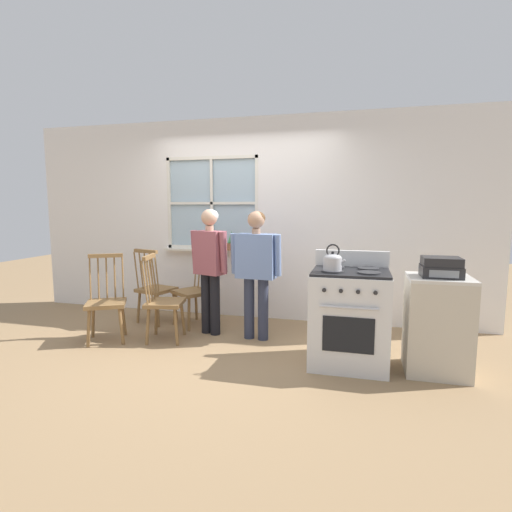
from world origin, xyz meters
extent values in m
plane|color=#937551|center=(0.00, 0.00, 0.00)|extent=(16.00, 16.00, 0.00)
cube|color=white|center=(-2.18, 1.40, 1.35)|extent=(2.04, 0.06, 2.70)
cube|color=white|center=(1.68, 1.40, 1.35)|extent=(3.03, 0.06, 2.70)
cube|color=white|center=(-0.50, 1.40, 0.47)|extent=(1.33, 0.06, 0.94)
cube|color=white|center=(-0.50, 1.40, 2.45)|extent=(1.33, 0.06, 0.49)
cube|color=silver|center=(-0.50, 1.32, 0.92)|extent=(1.39, 0.10, 0.03)
cube|color=#9EB7C6|center=(-0.50, 1.41, 1.57)|extent=(1.27, 0.01, 1.21)
cube|color=silver|center=(-0.50, 1.38, 1.57)|extent=(0.04, 0.02, 1.27)
cube|color=silver|center=(-0.50, 1.38, 1.57)|extent=(1.33, 0.02, 0.04)
cube|color=silver|center=(-1.14, 1.38, 1.57)|extent=(0.04, 0.03, 1.27)
cube|color=silver|center=(0.15, 1.38, 1.57)|extent=(0.04, 0.03, 1.27)
cube|color=silver|center=(-0.50, 1.38, 2.19)|extent=(1.33, 0.03, 0.04)
cube|color=silver|center=(-0.50, 1.38, 0.96)|extent=(1.33, 0.03, 0.04)
cube|color=olive|center=(-1.08, 0.83, 0.43)|extent=(0.51, 0.50, 0.04)
cylinder|color=olive|center=(-0.88, 0.94, 0.21)|extent=(0.08, 0.06, 0.42)
cylinder|color=olive|center=(-1.20, 1.03, 0.21)|extent=(0.06, 0.08, 0.42)
cylinder|color=olive|center=(-0.96, 0.63, 0.21)|extent=(0.06, 0.08, 0.42)
cylinder|color=olive|center=(-1.29, 0.72, 0.21)|extent=(0.08, 0.06, 0.42)
cylinder|color=olive|center=(-0.95, 0.62, 0.69)|extent=(0.04, 0.07, 0.51)
cylinder|color=olive|center=(-1.04, 0.64, 0.69)|extent=(0.04, 0.07, 0.51)
cylinder|color=olive|center=(-1.13, 0.66, 0.69)|extent=(0.04, 0.07, 0.51)
cylinder|color=olive|center=(-1.21, 0.69, 0.69)|extent=(0.04, 0.07, 0.51)
cylinder|color=olive|center=(-1.30, 0.71, 0.69)|extent=(0.04, 0.07, 0.51)
cube|color=olive|center=(-1.13, 0.66, 0.96)|extent=(0.38, 0.14, 0.04)
cube|color=olive|center=(-1.26, -0.01, 0.43)|extent=(0.56, 0.55, 0.04)
cylinder|color=olive|center=(-1.33, -0.23, 0.21)|extent=(0.06, 0.09, 0.42)
cylinder|color=olive|center=(-1.03, -0.07, 0.21)|extent=(0.09, 0.06, 0.42)
cylinder|color=olive|center=(-1.49, 0.05, 0.21)|extent=(0.09, 0.06, 0.42)
cylinder|color=olive|center=(-1.19, 0.22, 0.21)|extent=(0.06, 0.09, 0.42)
cylinder|color=olive|center=(-1.50, 0.06, 0.69)|extent=(0.05, 0.07, 0.51)
cylinder|color=olive|center=(-1.42, 0.10, 0.69)|extent=(0.05, 0.07, 0.51)
cylinder|color=olive|center=(-1.34, 0.14, 0.69)|extent=(0.05, 0.07, 0.51)
cylinder|color=olive|center=(-1.26, 0.19, 0.69)|extent=(0.05, 0.07, 0.51)
cylinder|color=olive|center=(-1.18, 0.23, 0.69)|extent=(0.05, 0.07, 0.51)
cube|color=olive|center=(-1.34, 0.14, 0.96)|extent=(0.35, 0.22, 0.04)
cube|color=olive|center=(-0.56, 0.80, 0.43)|extent=(0.57, 0.57, 0.04)
cylinder|color=olive|center=(-0.79, 0.77, 0.21)|extent=(0.09, 0.06, 0.42)
cylinder|color=olive|center=(-0.51, 0.58, 0.21)|extent=(0.06, 0.09, 0.42)
cylinder|color=olive|center=(-0.61, 1.03, 0.21)|extent=(0.06, 0.09, 0.42)
cylinder|color=olive|center=(-0.33, 0.84, 0.21)|extent=(0.09, 0.06, 0.42)
cylinder|color=olive|center=(-0.61, 1.05, 0.69)|extent=(0.06, 0.07, 0.51)
cylinder|color=olive|center=(-0.54, 1.00, 0.69)|extent=(0.06, 0.07, 0.51)
cylinder|color=olive|center=(-0.46, 0.95, 0.69)|extent=(0.06, 0.07, 0.51)
cylinder|color=olive|center=(-0.39, 0.89, 0.69)|extent=(0.06, 0.07, 0.51)
cylinder|color=olive|center=(-0.32, 0.84, 0.69)|extent=(0.06, 0.07, 0.51)
cube|color=olive|center=(-0.46, 0.95, 0.96)|extent=(0.34, 0.25, 0.04)
cube|color=olive|center=(-0.63, 0.20, 0.43)|extent=(0.48, 0.50, 0.04)
cylinder|color=olive|center=(-0.43, 0.07, 0.21)|extent=(0.08, 0.06, 0.42)
cylinder|color=olive|center=(-0.51, 0.40, 0.21)|extent=(0.06, 0.08, 0.42)
cylinder|color=olive|center=(-0.75, 0.00, 0.21)|extent=(0.06, 0.08, 0.42)
cylinder|color=olive|center=(-0.82, 0.33, 0.21)|extent=(0.08, 0.06, 0.42)
cylinder|color=olive|center=(-0.75, -0.02, 0.69)|extent=(0.07, 0.03, 0.51)
cylinder|color=olive|center=(-0.77, 0.07, 0.69)|extent=(0.07, 0.03, 0.51)
cylinder|color=olive|center=(-0.79, 0.16, 0.69)|extent=(0.07, 0.03, 0.51)
cylinder|color=olive|center=(-0.81, 0.25, 0.69)|extent=(0.07, 0.03, 0.51)
cylinder|color=olive|center=(-0.83, 0.34, 0.69)|extent=(0.07, 0.03, 0.51)
cube|color=olive|center=(-0.79, 0.16, 0.96)|extent=(0.12, 0.38, 0.04)
cylinder|color=black|center=(-0.28, 0.57, 0.36)|extent=(0.12, 0.12, 0.73)
cylinder|color=black|center=(-0.15, 0.53, 0.36)|extent=(0.12, 0.12, 0.73)
cube|color=#934C56|center=(-0.21, 0.55, 0.99)|extent=(0.40, 0.30, 0.51)
cylinder|color=#934C56|center=(-0.42, 0.59, 1.01)|extent=(0.11, 0.13, 0.48)
cylinder|color=#934C56|center=(-0.02, 0.46, 1.01)|extent=(0.11, 0.13, 0.48)
cylinder|color=tan|center=(-0.21, 0.55, 1.27)|extent=(0.10, 0.10, 0.06)
sphere|color=tan|center=(-0.21, 0.55, 1.40)|extent=(0.19, 0.19, 0.19)
ellipsoid|color=silver|center=(-0.21, 0.56, 1.42)|extent=(0.20, 0.20, 0.16)
cylinder|color=#2D3347|center=(0.28, 0.50, 0.36)|extent=(0.12, 0.12, 0.72)
cylinder|color=#2D3347|center=(0.45, 0.49, 0.36)|extent=(0.12, 0.12, 0.72)
cube|color=#6B84B7|center=(0.37, 0.50, 0.97)|extent=(0.46, 0.24, 0.50)
cylinder|color=#6B84B7|center=(0.11, 0.50, 0.99)|extent=(0.08, 0.11, 0.47)
cylinder|color=#6B84B7|center=(0.62, 0.46, 0.99)|extent=(0.08, 0.11, 0.47)
cylinder|color=tan|center=(0.37, 0.50, 1.25)|extent=(0.10, 0.10, 0.06)
sphere|color=tan|center=(0.37, 0.50, 1.38)|extent=(0.19, 0.19, 0.19)
ellipsoid|color=brown|center=(0.37, 0.51, 1.40)|extent=(0.20, 0.20, 0.16)
cube|color=silver|center=(1.43, 0.00, 0.45)|extent=(0.73, 0.64, 0.90)
cube|color=black|center=(1.43, 0.00, 0.91)|extent=(0.71, 0.61, 0.02)
cylinder|color=#2D2D30|center=(1.26, -0.13, 0.93)|extent=(0.20, 0.20, 0.02)
cylinder|color=#2D2D30|center=(1.59, -0.13, 0.93)|extent=(0.20, 0.20, 0.02)
cylinder|color=#2D2D30|center=(1.26, 0.13, 0.93)|extent=(0.20, 0.20, 0.02)
cylinder|color=#2D2D30|center=(1.59, 0.13, 0.93)|extent=(0.20, 0.20, 0.02)
cube|color=silver|center=(1.43, 0.29, 1.00)|extent=(0.73, 0.06, 0.16)
cube|color=black|center=(1.43, -0.32, 0.40)|extent=(0.45, 0.01, 0.32)
cylinder|color=silver|center=(1.43, -0.34, 0.65)|extent=(0.51, 0.02, 0.02)
cylinder|color=#232326|center=(1.21, -0.33, 0.79)|extent=(0.04, 0.02, 0.04)
cylinder|color=#232326|center=(1.35, -0.33, 0.79)|extent=(0.04, 0.02, 0.04)
cylinder|color=#232326|center=(1.50, -0.33, 0.79)|extent=(0.04, 0.02, 0.04)
cylinder|color=#232326|center=(1.65, -0.33, 0.79)|extent=(0.04, 0.02, 0.04)
cylinder|color=#B7B7BC|center=(1.26, -0.13, 1.00)|extent=(0.17, 0.17, 0.12)
ellipsoid|color=#B7B7BC|center=(1.26, -0.13, 1.06)|extent=(0.16, 0.16, 0.07)
sphere|color=black|center=(1.26, -0.13, 1.10)|extent=(0.03, 0.03, 0.03)
cylinder|color=#B7B7BC|center=(1.34, -0.13, 1.02)|extent=(0.08, 0.03, 0.07)
torus|color=black|center=(1.26, -0.13, 1.12)|extent=(0.12, 0.01, 0.12)
cylinder|color=#935B3D|center=(-0.21, 1.31, 0.98)|extent=(0.15, 0.15, 0.09)
cylinder|color=#33261C|center=(-0.21, 1.31, 1.02)|extent=(0.13, 0.13, 0.01)
cone|color=#388447|center=(-0.19, 1.32, 1.12)|extent=(0.06, 0.05, 0.19)
cone|color=#388447|center=(-0.22, 1.32, 1.08)|extent=(0.06, 0.05, 0.12)
cone|color=#388447|center=(-0.21, 1.29, 1.09)|extent=(0.04, 0.07, 0.13)
cube|color=beige|center=(2.21, 0.01, 0.43)|extent=(0.55, 0.50, 0.87)
cube|color=beige|center=(2.21, 0.01, 0.89)|extent=(0.55, 0.50, 0.03)
cube|color=#232326|center=(2.21, -0.01, 0.95)|extent=(0.34, 0.28, 0.10)
cube|color=#232326|center=(2.21, -0.01, 1.04)|extent=(0.32, 0.27, 0.08)
cube|color=gray|center=(2.21, -0.15, 0.95)|extent=(0.24, 0.01, 0.06)
camera|label=1|loc=(1.50, -3.84, 1.53)|focal=28.00mm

